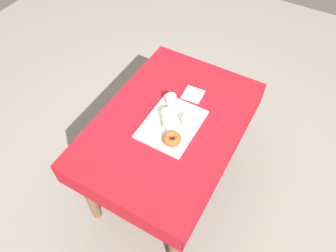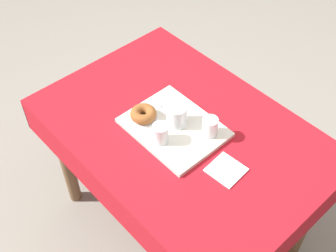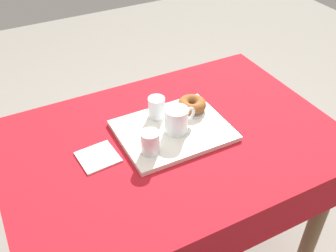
% 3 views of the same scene
% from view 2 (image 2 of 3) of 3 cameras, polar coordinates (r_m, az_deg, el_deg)
% --- Properties ---
extents(ground_plane, '(6.00, 6.00, 0.00)m').
position_cam_2_polar(ground_plane, '(2.40, 1.45, -12.35)').
color(ground_plane, gray).
extents(dining_table, '(1.19, 0.82, 0.74)m').
position_cam_2_polar(dining_table, '(1.88, 1.81, -2.61)').
color(dining_table, '#A8141E').
rests_on(dining_table, ground).
extents(serving_tray, '(0.39, 0.31, 0.02)m').
position_cam_2_polar(serving_tray, '(1.78, 0.79, -0.19)').
color(serving_tray, silver).
rests_on(serving_tray, dining_table).
extents(tea_mug_left, '(0.13, 0.08, 0.09)m').
position_cam_2_polar(tea_mug_left, '(1.76, 1.10, 1.37)').
color(tea_mug_left, white).
rests_on(tea_mug_left, serving_tray).
extents(water_glass_near, '(0.06, 0.06, 0.08)m').
position_cam_2_polar(water_glass_near, '(1.70, -1.05, -0.98)').
color(water_glass_near, white).
rests_on(water_glass_near, serving_tray).
extents(water_glass_far, '(0.06, 0.06, 0.08)m').
position_cam_2_polar(water_glass_far, '(1.73, 5.48, -0.20)').
color(water_glass_far, white).
rests_on(water_glass_far, serving_tray).
extents(donut_plate_left, '(0.11, 0.11, 0.01)m').
position_cam_2_polar(donut_plate_left, '(1.81, -3.20, 1.06)').
color(donut_plate_left, silver).
rests_on(donut_plate_left, serving_tray).
extents(sugar_donut_left, '(0.11, 0.11, 0.04)m').
position_cam_2_polar(sugar_donut_left, '(1.79, -3.23, 1.60)').
color(sugar_donut_left, brown).
rests_on(sugar_donut_left, donut_plate_left).
extents(paper_napkin, '(0.13, 0.13, 0.01)m').
position_cam_2_polar(paper_napkin, '(1.67, 7.58, -5.68)').
color(paper_napkin, white).
rests_on(paper_napkin, dining_table).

